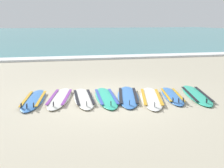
{
  "coord_description": "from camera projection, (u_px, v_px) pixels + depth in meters",
  "views": [
    {
      "loc": [
        -1.41,
        -7.22,
        2.16
      ],
      "look_at": [
        0.25,
        0.77,
        0.25
      ],
      "focal_mm": 44.1,
      "sensor_mm": 36.0,
      "label": 1
    }
  ],
  "objects": [
    {
      "name": "surfboard_0",
      "position": [
        34.0,
        100.0,
        7.48
      ],
      "size": [
        0.79,
        2.21,
        0.18
      ],
      "color": "#3875CC",
      "rests_on": "ground"
    },
    {
      "name": "ground_plane",
      "position": [
        109.0,
        99.0,
        7.65
      ],
      "size": [
        80.0,
        80.0,
        0.0
      ],
      "primitive_type": "plane",
      "color": "#B7AD93"
    },
    {
      "name": "surfboard_1",
      "position": [
        60.0,
        98.0,
        7.67
      ],
      "size": [
        0.99,
        2.3,
        0.18
      ],
      "color": "silver",
      "rests_on": "ground"
    },
    {
      "name": "surfboard_5",
      "position": [
        151.0,
        98.0,
        7.68
      ],
      "size": [
        1.16,
        2.42,
        0.18
      ],
      "color": "white",
      "rests_on": "ground"
    },
    {
      "name": "surfboard_6",
      "position": [
        172.0,
        96.0,
        7.87
      ],
      "size": [
        0.87,
        2.02,
        0.18
      ],
      "color": "#3875CC",
      "rests_on": "ground"
    },
    {
      "name": "surfboard_7",
      "position": [
        196.0,
        95.0,
        7.97
      ],
      "size": [
        1.04,
        2.37,
        0.18
      ],
      "color": "#2DB793",
      "rests_on": "ground"
    },
    {
      "name": "surfboard_3",
      "position": [
        106.0,
        97.0,
        7.71
      ],
      "size": [
        0.66,
        2.26,
        0.18
      ],
      "color": "#2DB793",
      "rests_on": "ground"
    },
    {
      "name": "sea",
      "position": [
        63.0,
        33.0,
        43.62
      ],
      "size": [
        80.0,
        60.0,
        0.1
      ],
      "primitive_type": "cube",
      "color": "teal",
      "rests_on": "ground"
    },
    {
      "name": "wave_foam_strip",
      "position": [
        81.0,
        58.0,
        15.56
      ],
      "size": [
        80.0,
        1.14,
        0.11
      ],
      "primitive_type": "cube",
      "color": "white",
      "rests_on": "ground"
    },
    {
      "name": "surfboard_2",
      "position": [
        84.0,
        98.0,
        7.65
      ],
      "size": [
        0.57,
        2.18,
        0.18
      ],
      "color": "silver",
      "rests_on": "ground"
    },
    {
      "name": "surfboard_4",
      "position": [
        128.0,
        96.0,
        7.83
      ],
      "size": [
        1.08,
        2.41,
        0.18
      ],
      "color": "#3875CC",
      "rests_on": "ground"
    }
  ]
}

